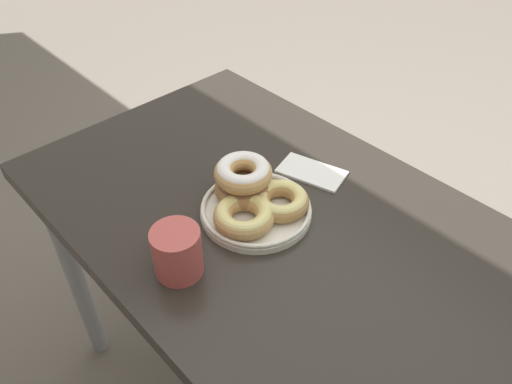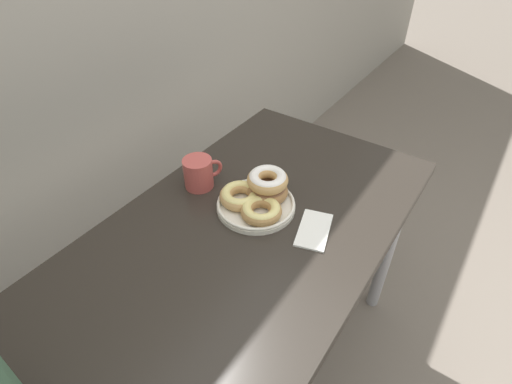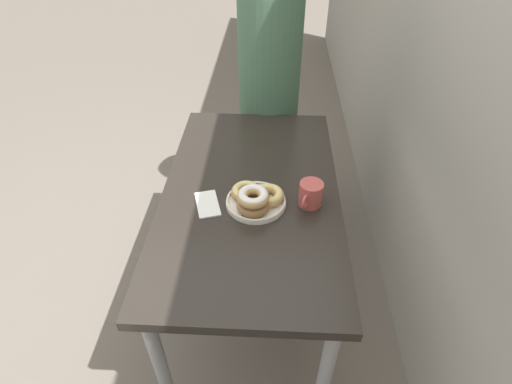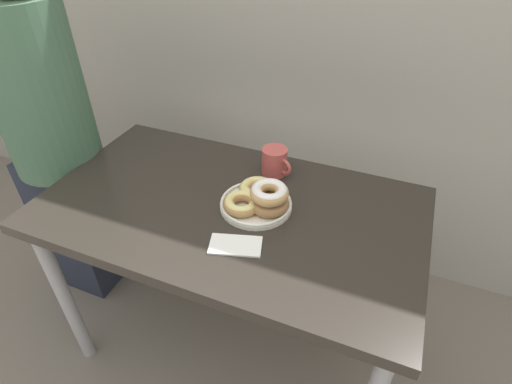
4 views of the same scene
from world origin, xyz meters
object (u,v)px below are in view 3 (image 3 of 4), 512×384
Objects in this scene: donut_plate at (256,198)px; person_figure at (269,91)px; dining_table at (251,206)px; napkin at (208,204)px; coffee_mug at (310,194)px.

person_figure is (-0.87, 0.03, 0.01)m from donut_plate.
napkin reaches higher than dining_table.
donut_plate is 2.07× the size of coffee_mug.
donut_plate reaches higher than napkin.
person_figure reaches higher than coffee_mug.
coffee_mug reaches higher than dining_table.
napkin is (0.02, -0.39, -0.05)m from coffee_mug.
dining_table is 0.79m from person_figure.
dining_table is at bearing 120.65° from napkin.
donut_plate is 1.49× the size of napkin.
donut_plate is 0.19m from napkin.
donut_plate is at bearing 90.44° from napkin.
coffee_mug reaches higher than napkin.
person_figure is (-0.78, 0.05, 0.14)m from dining_table.
donut_plate is (0.09, 0.02, 0.12)m from dining_table.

